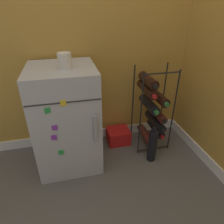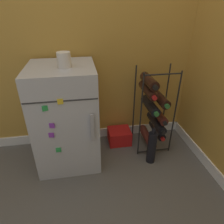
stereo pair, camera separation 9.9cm
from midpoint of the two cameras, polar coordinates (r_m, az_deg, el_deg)
ground_plane at (r=1.62m, az=2.85°, el=-19.51°), size 14.00×14.00×0.00m
mini_fridge at (r=1.61m, az=-11.18°, el=-1.40°), size 0.48×0.51×0.82m
wine_rack at (r=1.78m, az=13.30°, el=0.49°), size 0.31×0.33×0.76m
soda_box at (r=1.96m, az=3.56°, el=-6.88°), size 0.21×0.19×0.14m
fridge_top_cup at (r=1.40m, az=-11.51°, el=14.37°), size 0.09×0.09×0.10m
loose_bottle_floor at (r=1.73m, az=12.92°, el=-9.83°), size 0.07×0.07×0.33m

